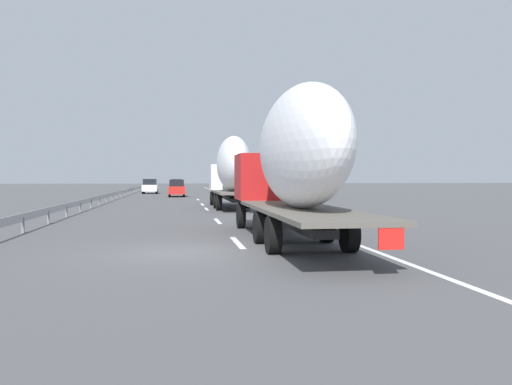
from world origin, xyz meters
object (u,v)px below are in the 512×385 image
Objects in this scene: truck_lead at (232,169)px; car_white_van at (150,186)px; truck_trailing at (294,158)px; road_sign at (248,177)px; car_yellow_coupe at (176,185)px; car_red_compact at (177,188)px.

car_white_van is (34.22, 7.26, -1.76)m from truck_lead.
truck_lead is 19.90m from truck_trailing.
road_sign is (34.98, -3.10, -0.56)m from truck_trailing.
car_white_van is 1.28× the size of road_sign.
truck_lead is 15.40m from road_sign.
truck_lead is 3.02× the size of car_yellow_coupe.
road_sign reaches higher than car_yellow_coupe.
truck_lead is 22.89m from car_red_compact.
truck_trailing is at bearing -174.87° from car_red_compact.
truck_lead reaches higher than road_sign.
truck_trailing is (-19.90, 0.00, 0.03)m from truck_lead.
car_red_compact is at bearing -163.60° from car_white_van.
road_sign is (-19.14, -10.36, 1.23)m from car_white_van.
truck_lead is at bearing -0.00° from truck_trailing.
car_white_van is (54.12, 7.26, -1.79)m from truck_trailing.
road_sign reaches higher than car_white_van.
car_yellow_coupe is at bearing 4.92° from truck_lead.
car_white_van is 12.22m from car_red_compact.
truck_trailing reaches higher than truck_lead.
car_white_van reaches higher than car_red_compact.
car_white_van is 21.80m from road_sign.
car_red_compact is (22.50, 3.81, -1.77)m from truck_lead.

